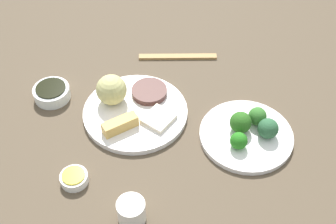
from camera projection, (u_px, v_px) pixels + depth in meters
The scene contains 17 objects.
tabletop at pixel (138, 123), 1.17m from camera, with size 2.20×2.20×0.02m, color brown.
main_plate at pixel (135, 112), 1.17m from camera, with size 0.28×0.28×0.02m, color white.
rice_scoop at pixel (111, 90), 1.16m from camera, with size 0.08×0.08×0.08m, color tan.
spring_roll at pixel (120, 124), 1.11m from camera, with size 0.09×0.03×0.03m, color tan.
crab_rangoon_wonton at pixel (159, 119), 1.14m from camera, with size 0.07×0.07×0.01m, color beige.
stir_fry_heap at pixel (149, 92), 1.20m from camera, with size 0.10×0.10×0.02m, color #4B2B26.
broccoli_plate at pixel (246, 135), 1.12m from camera, with size 0.24×0.24×0.01m, color white.
broccoli_floret_0 at pixel (239, 141), 1.07m from camera, with size 0.04×0.04×0.04m, color #23711B.
broccoli_floret_1 at pixel (257, 116), 1.12m from camera, with size 0.05×0.05×0.05m, color #326A28.
broccoli_floret_2 at pixel (241, 122), 1.10m from camera, with size 0.06×0.06×0.06m, color #285E1B.
broccoli_floret_3 at pixel (268, 129), 1.09m from camera, with size 0.05×0.05×0.05m, color #2B5B38.
soy_sauce_bowl at pixel (52, 93), 1.21m from camera, with size 0.10×0.10×0.03m, color white.
soy_sauce_bowl_liquid at pixel (51, 88), 1.20m from camera, with size 0.08×0.08×0.00m, color black.
sauce_ramekin_hot_mustard at pixel (74, 178), 1.02m from camera, with size 0.07×0.07×0.02m, color white.
sauce_ramekin_hot_mustard_liquid at pixel (73, 175), 1.01m from camera, with size 0.05×0.05×0.00m, color gold.
teacup at pixel (131, 211), 0.94m from camera, with size 0.06×0.06×0.06m, color white.
chopsticks_pair at pixel (178, 57), 1.33m from camera, with size 0.24×0.02×0.01m, color #A47C48.
Camera 1 is at (0.60, -0.50, 0.89)m, focal length 46.91 mm.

